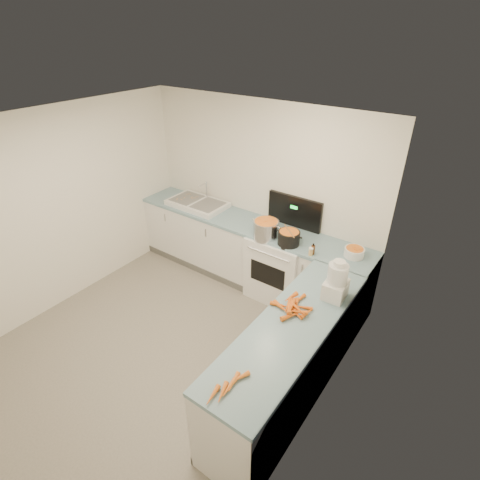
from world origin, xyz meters
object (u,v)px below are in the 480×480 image
Objects in this scene: stove at (280,264)px; mixing_bowl at (354,252)px; food_processor at (336,282)px; sink at (198,203)px; black_pot at (289,239)px; extract_bottle at (313,250)px; spice_jar at (311,252)px; steel_pot at (266,230)px.

stove reaches higher than mixing_bowl.
mixing_bowl is at bearing 97.96° from food_processor.
stove is 1.54m from sink.
stove is at bearing 137.26° from black_pot.
stove is 11.79× the size of extract_bottle.
sink is 1.98m from spice_jar.
food_processor reaches higher than extract_bottle.
stove is 16.22× the size of spice_jar.
sink is 1.98m from extract_bottle.
steel_pot is at bearing 177.21° from extract_bottle.
food_processor reaches higher than stove.
sink is 1.32m from steel_pot.
stove is 0.77m from extract_bottle.
stove reaches higher than sink.
mixing_bowl is at bearing 14.64° from black_pot.
food_processor is (0.87, -0.63, 0.11)m from black_pot.
stove is 0.76m from spice_jar.
spice_jar is 0.20× the size of food_processor.
black_pot is 3.19× the size of spice_jar.
extract_bottle is at bearing -21.10° from stove.
mixing_bowl is 0.54× the size of food_processor.
black_pot is at bearing -165.36° from mixing_bowl.
food_processor reaches higher than black_pot.
food_processor is at bearing -82.04° from mixing_bowl.
steel_pot is at bearing 152.43° from food_processor.
food_processor is at bearing -17.91° from sink.
food_processor is (1.19, -0.62, 0.08)m from steel_pot.
steel_pot is at bearing 173.95° from spice_jar.
sink is at bearing 173.72° from extract_bottle.
extract_bottle is (0.34, -0.04, -0.02)m from black_pot.
extract_bottle is 0.04m from spice_jar.
sink is 3.21× the size of black_pot.
extract_bottle is at bearing 131.64° from food_processor.
stove reaches higher than spice_jar.
spice_jar is (0.33, -0.07, -0.03)m from black_pot.
spice_jar is 0.78m from food_processor.
black_pot is at bearing 167.56° from spice_jar.
black_pot is at bearing 0.68° from steel_pot.
sink is 2.04× the size of food_processor.
black_pot is at bearing -42.74° from stove.
steel_pot is at bearing -8.05° from sink.
food_processor reaches higher than spice_jar.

